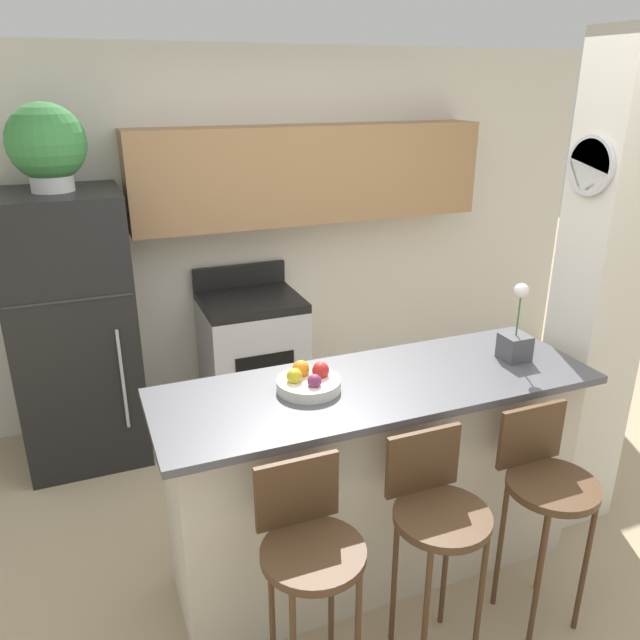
% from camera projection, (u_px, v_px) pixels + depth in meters
% --- Properties ---
extents(ground_plane, '(14.00, 14.00, 0.00)m').
position_uv_depth(ground_plane, '(371.00, 562.00, 3.21)').
color(ground_plane, tan).
extents(wall_back, '(5.60, 0.38, 2.55)m').
position_uv_depth(wall_back, '(273.00, 211.00, 4.46)').
color(wall_back, silver).
rests_on(wall_back, ground_plane).
extents(pillar_right, '(0.38, 0.32, 2.55)m').
position_uv_depth(pillar_right, '(598.00, 297.00, 3.19)').
color(pillar_right, silver).
rests_on(pillar_right, ground_plane).
extents(counter_bar, '(2.05, 0.68, 1.03)m').
position_uv_depth(counter_bar, '(374.00, 477.00, 3.02)').
color(counter_bar, beige).
rests_on(counter_bar, ground_plane).
extents(refrigerator, '(0.72, 0.73, 1.72)m').
position_uv_depth(refrigerator, '(75.00, 330.00, 3.89)').
color(refrigerator, black).
rests_on(refrigerator, ground_plane).
extents(stove_range, '(0.68, 0.61, 1.07)m').
position_uv_depth(stove_range, '(253.00, 356.00, 4.48)').
color(stove_range, silver).
rests_on(stove_range, ground_plane).
extents(bar_stool_left, '(0.39, 0.39, 1.01)m').
position_uv_depth(bar_stool_left, '(309.00, 552.00, 2.30)').
color(bar_stool_left, '#4C331E').
rests_on(bar_stool_left, ground_plane).
extents(bar_stool_mid, '(0.39, 0.39, 1.01)m').
position_uv_depth(bar_stool_mid, '(436.00, 516.00, 2.49)').
color(bar_stool_mid, '#4C331E').
rests_on(bar_stool_mid, ground_plane).
extents(bar_stool_right, '(0.39, 0.39, 1.01)m').
position_uv_depth(bar_stool_right, '(545.00, 486.00, 2.68)').
color(bar_stool_right, '#4C331E').
rests_on(bar_stool_right, ground_plane).
extents(potted_plant_on_fridge, '(0.44, 0.44, 0.49)m').
position_uv_depth(potted_plant_on_fridge, '(47.00, 145.00, 3.48)').
color(potted_plant_on_fridge, silver).
rests_on(potted_plant_on_fridge, refrigerator).
extents(orchid_vase, '(0.13, 0.13, 0.39)m').
position_uv_depth(orchid_vase, '(516.00, 339.00, 3.04)').
color(orchid_vase, '#4C4C51').
rests_on(orchid_vase, counter_bar).
extents(fruit_bowl, '(0.29, 0.29, 0.12)m').
position_uv_depth(fruit_bowl, '(308.00, 381.00, 2.76)').
color(fruit_bowl, silver).
rests_on(fruit_bowl, counter_bar).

